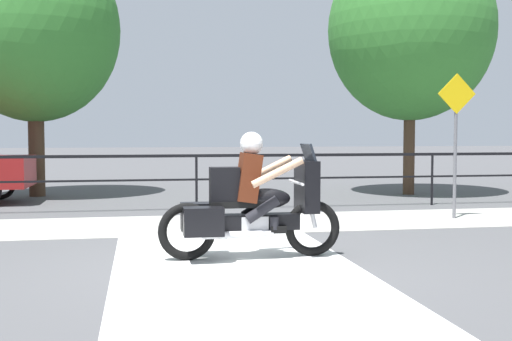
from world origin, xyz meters
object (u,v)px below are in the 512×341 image
Objects in this scene: tree_behind_car at (34,29)px; street_sign at (456,128)px; motorcycle at (251,204)px; tree_behind_sign at (411,30)px.

street_sign is at bearing -35.01° from tree_behind_car.
motorcycle is 0.88× the size of street_sign.
street_sign is 5.26m from tree_behind_sign.
motorcycle is 0.36× the size of tree_behind_car.
street_sign is 0.41× the size of tree_behind_car.
tree_behind_car reaches higher than motorcycle.
tree_behind_sign reaches higher than tree_behind_car.
tree_behind_car is (-3.86, 8.63, 3.40)m from motorcycle.
tree_behind_sign reaches higher than street_sign.
motorcycle is at bearing -145.58° from street_sign.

